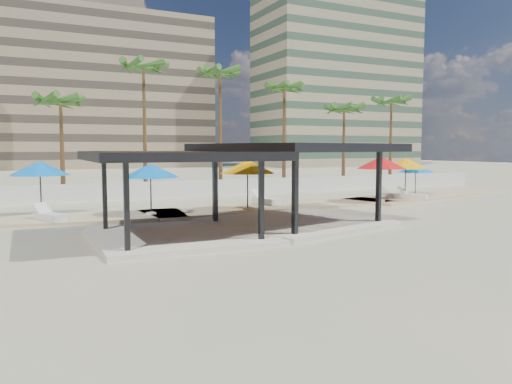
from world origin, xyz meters
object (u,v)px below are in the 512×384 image
(pavilion_central, at_px, (296,177))
(lounger_d, at_px, (389,195))
(lounger_a, at_px, (50,216))
(pavilion_west, at_px, (178,187))
(lounger_b, at_px, (266,200))
(umbrella_a, at_px, (40,168))
(umbrella_c, at_px, (381,163))
(lounger_c, at_px, (412,196))

(pavilion_central, relative_size, lounger_d, 4.81)
(lounger_a, bearing_deg, pavilion_west, -170.52)
(lounger_b, bearing_deg, pavilion_central, 154.10)
(pavilion_central, xyz_separation_m, lounger_a, (-10.36, 5.31, -1.90))
(pavilion_west, height_order, lounger_a, pavilion_west)
(umbrella_a, xyz_separation_m, lounger_d, (22.28, -1.28, -2.19))
(lounger_a, height_order, lounger_d, lounger_a)
(umbrella_c, distance_m, lounger_c, 4.12)
(lounger_b, bearing_deg, lounger_a, 88.76)
(pavilion_west, relative_size, lounger_b, 3.03)
(umbrella_c, bearing_deg, lounger_a, 178.58)
(umbrella_c, relative_size, lounger_b, 1.79)
(lounger_a, xyz_separation_m, lounger_c, (22.86, 0.22, -0.00))
(pavilion_west, xyz_separation_m, umbrella_c, (15.21, 5.91, 0.60))
(lounger_b, xyz_separation_m, lounger_d, (9.59, -0.17, -0.03))
(lounger_b, relative_size, lounger_d, 1.22)
(lounger_a, bearing_deg, umbrella_c, -115.97)
(pavilion_central, relative_size, lounger_b, 3.93)
(pavilion_west, distance_m, umbrella_c, 16.32)
(umbrella_a, distance_m, lounger_c, 23.35)
(umbrella_c, distance_m, lounger_a, 19.66)
(umbrella_c, bearing_deg, lounger_d, 39.97)
(umbrella_c, height_order, lounger_d, umbrella_c)
(lounger_b, bearing_deg, lounger_c, -108.15)
(pavilion_west, xyz_separation_m, lounger_c, (18.54, 6.61, -1.71))
(lounger_a, relative_size, lounger_d, 1.13)
(pavilion_west, height_order, umbrella_c, pavilion_west)
(lounger_c, height_order, lounger_d, lounger_c)
(pavilion_west, bearing_deg, lounger_a, 125.30)
(pavilion_central, xyz_separation_m, pavilion_west, (-6.05, -1.08, -0.20))
(pavilion_central, relative_size, pavilion_west, 1.30)
(lounger_d, bearing_deg, umbrella_c, 130.23)
(pavilion_central, distance_m, lounger_b, 7.65)
(lounger_a, relative_size, lounger_c, 1.03)
(pavilion_central, height_order, lounger_c, pavilion_central)
(pavilion_west, bearing_deg, umbrella_a, 117.30)
(umbrella_c, xyz_separation_m, lounger_d, (2.53, 2.12, -2.32))
(pavilion_central, height_order, lounger_a, pavilion_central)
(pavilion_west, distance_m, lounger_b, 11.68)
(umbrella_c, relative_size, lounger_d, 2.19)
(umbrella_a, height_order, lounger_c, umbrella_a)
(lounger_c, bearing_deg, pavilion_central, 85.17)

